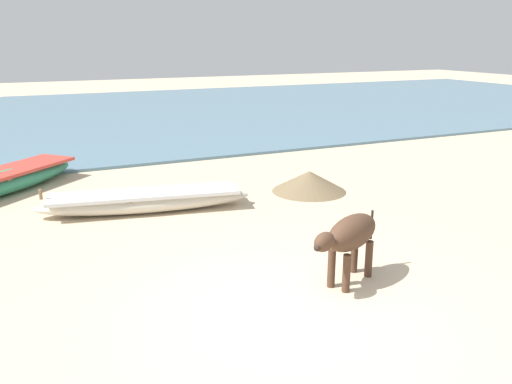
% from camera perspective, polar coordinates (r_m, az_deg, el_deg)
% --- Properties ---
extents(ground, '(80.00, 80.00, 0.00)m').
position_cam_1_polar(ground, '(6.72, 3.39, -12.97)').
color(ground, beige).
extents(sea_water, '(60.00, 20.00, 0.08)m').
position_cam_1_polar(sea_water, '(24.05, -17.91, 7.84)').
color(sea_water, slate).
rests_on(sea_water, ground).
extents(fishing_boat_1, '(3.46, 3.33, 0.69)m').
position_cam_1_polar(fishing_boat_1, '(12.89, -25.55, 1.19)').
color(fishing_boat_1, '#338C66').
rests_on(fishing_boat_1, ground).
extents(fishing_boat_4, '(4.24, 1.54, 0.59)m').
position_cam_1_polar(fishing_boat_4, '(10.54, -11.94, -0.93)').
color(fishing_boat_4, beige).
rests_on(fishing_boat_4, ground).
extents(cow_adult_dark, '(1.43, 0.91, 0.97)m').
position_cam_1_polar(cow_adult_dark, '(7.29, 10.21, -4.74)').
color(cow_adult_dark, '#4C3323').
rests_on(cow_adult_dark, ground).
extents(debris_pile_0, '(1.68, 1.68, 0.46)m').
position_cam_1_polar(debris_pile_0, '(11.73, 5.82, 1.18)').
color(debris_pile_0, '#7A6647').
rests_on(debris_pile_0, ground).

